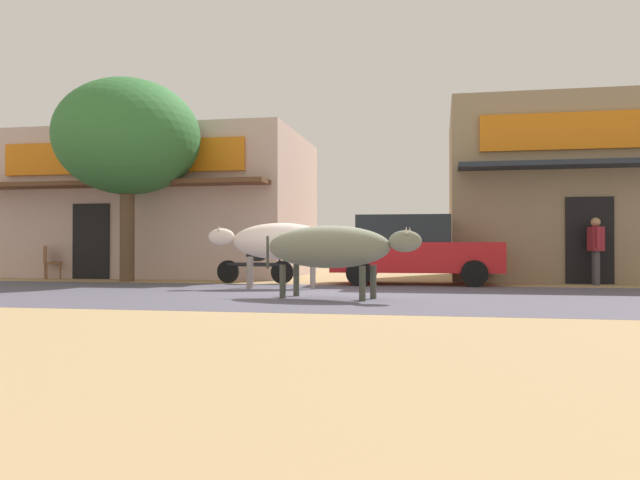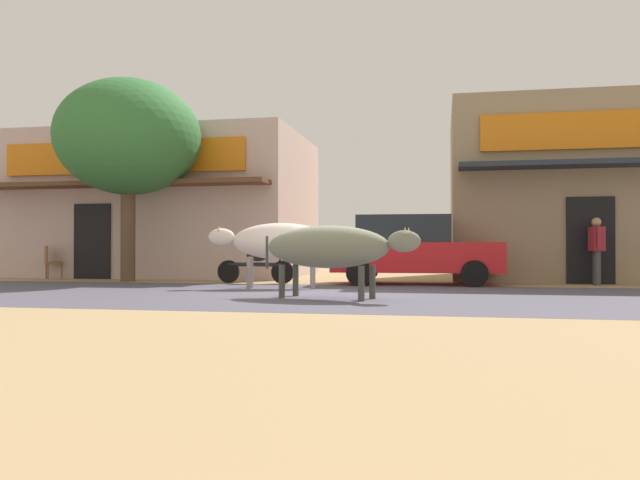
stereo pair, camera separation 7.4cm
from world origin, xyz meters
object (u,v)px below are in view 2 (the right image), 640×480
at_px(parked_motorcycle, 256,265).
at_px(pedestrian_by_shop, 597,246).
at_px(cow_far_dark, 330,247).
at_px(roadside_tree, 128,138).
at_px(cafe_chair_near_tree, 51,260).
at_px(cow_near_brown, 279,242).
at_px(parked_hatchback_car, 413,249).

bearing_deg(parked_motorcycle, pedestrian_by_shop, 5.70).
bearing_deg(cow_far_dark, roadside_tree, 144.41).
bearing_deg(cow_far_dark, cafe_chair_near_tree, 149.79).
height_order(parked_motorcycle, cow_near_brown, cow_near_brown).
distance_m(parked_motorcycle, cow_far_dark, 4.92).
distance_m(parked_hatchback_car, pedestrian_by_shop, 4.25).
bearing_deg(pedestrian_by_shop, parked_motorcycle, -174.30).
height_order(parked_hatchback_car, cow_near_brown, parked_hatchback_car).
relative_size(parked_motorcycle, cow_far_dark, 0.69).
xyz_separation_m(parked_motorcycle, cow_far_dark, (2.58, -4.17, 0.43)).
height_order(parked_motorcycle, cow_far_dark, cow_far_dark).
bearing_deg(parked_hatchback_car, cafe_chair_near_tree, 176.71).
bearing_deg(cow_near_brown, parked_motorcycle, 121.09).
bearing_deg(cow_near_brown, pedestrian_by_shop, 19.26).
bearing_deg(cow_near_brown, cow_far_dark, -57.81).
xyz_separation_m(roadside_tree, cafe_chair_near_tree, (-2.74, 0.78, -3.21)).
height_order(cow_near_brown, cow_far_dark, cow_near_brown).
relative_size(parked_hatchback_car, cow_far_dark, 1.41).
relative_size(parked_hatchback_car, cafe_chair_near_tree, 4.36).
relative_size(roadside_tree, parked_hatchback_car, 1.31).
height_order(roadside_tree, parked_motorcycle, roadside_tree).
relative_size(roadside_tree, pedestrian_by_shop, 3.31).
bearing_deg(cow_far_dark, parked_hatchback_car, 75.30).
xyz_separation_m(roadside_tree, pedestrian_by_shop, (11.53, 0.60, -2.80)).
height_order(roadside_tree, parked_hatchback_car, roadside_tree).
xyz_separation_m(roadside_tree, parked_hatchback_car, (7.30, 0.21, -2.88)).
distance_m(parked_hatchback_car, cafe_chair_near_tree, 10.06).
xyz_separation_m(parked_hatchback_car, cow_far_dark, (-1.20, -4.57, 0.04)).
xyz_separation_m(cow_near_brown, pedestrian_by_shop, (7.02, 2.45, -0.08)).
bearing_deg(parked_motorcycle, cow_far_dark, -58.24).
bearing_deg(pedestrian_by_shop, roadside_tree, -177.02).
distance_m(roadside_tree, parked_hatchback_car, 7.85).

